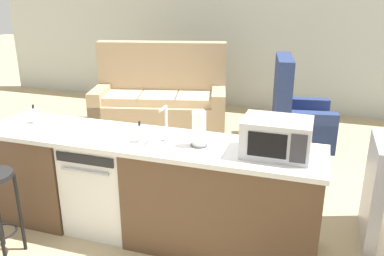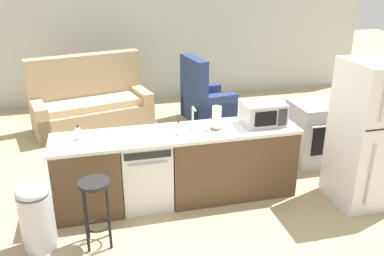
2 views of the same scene
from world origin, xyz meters
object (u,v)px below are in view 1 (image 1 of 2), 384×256
object	(u,v)px
dishwasher	(106,183)
microwave	(277,137)
dish_soap_bottle	(34,115)
armchair	(295,118)
paper_towel_roll	(199,129)
soap_bottle	(140,133)
couch	(161,100)

from	to	relation	value
dishwasher	microwave	world-z (taller)	microwave
dish_soap_bottle	armchair	distance (m)	3.45
paper_towel_roll	dish_soap_bottle	world-z (taller)	paper_towel_roll
armchair	dish_soap_bottle	bearing A→B (deg)	-130.06
soap_bottle	dish_soap_bottle	bearing A→B (deg)	173.15
paper_towel_roll	armchair	world-z (taller)	armchair
dishwasher	paper_towel_roll	distance (m)	1.07
microwave	soap_bottle	distance (m)	1.08
dishwasher	paper_towel_roll	bearing A→B (deg)	-0.62
paper_towel_roll	armchair	size ratio (longest dim) A/B	0.24
paper_towel_roll	dish_soap_bottle	size ratio (longest dim) A/B	1.60
microwave	soap_bottle	size ratio (longest dim) A/B	2.84
microwave	dish_soap_bottle	distance (m)	2.21
microwave	armchair	bearing A→B (deg)	90.39
soap_bottle	dish_soap_bottle	size ratio (longest dim) A/B	1.00
dishwasher	soap_bottle	bearing A→B (deg)	-10.97
dishwasher	soap_bottle	distance (m)	0.68
microwave	armchair	distance (m)	2.75
soap_bottle	armchair	xyz separation A→B (m)	(1.06, 2.73, -0.62)
dish_soap_bottle	couch	distance (m)	2.79
dish_soap_bottle	couch	bearing A→B (deg)	87.40
microwave	dish_soap_bottle	world-z (taller)	microwave
dishwasher	couch	bearing A→B (deg)	102.20
dish_soap_bottle	armchair	world-z (taller)	armchair
microwave	armchair	xyz separation A→B (m)	(-0.02, 2.66, -0.69)
soap_bottle	couch	world-z (taller)	couch
paper_towel_roll	dishwasher	bearing A→B (deg)	179.38
paper_towel_roll	soap_bottle	distance (m)	0.49
dishwasher	soap_bottle	world-z (taller)	soap_bottle
dishwasher	microwave	xyz separation A→B (m)	(1.48, -0.00, 0.62)
dishwasher	dish_soap_bottle	xyz separation A→B (m)	(-0.73, 0.06, 0.55)
microwave	couch	bearing A→B (deg)	126.70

